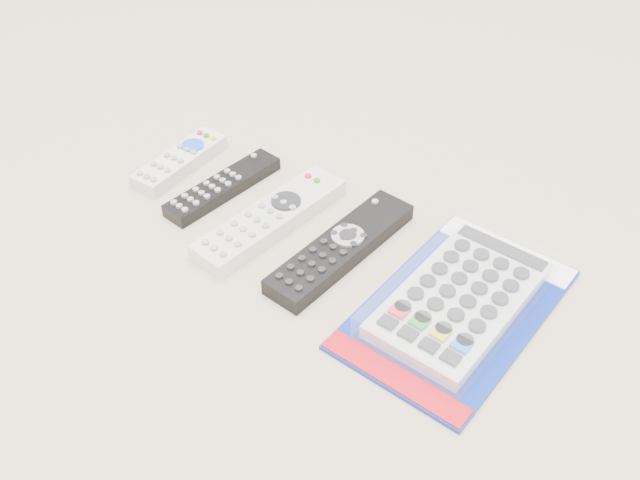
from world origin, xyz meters
The scene contains 5 objects.
remote_small_grey centered at (-0.24, 0.06, 0.01)m, with size 0.05×0.16×0.02m.
remote_slim_black centered at (-0.15, 0.05, 0.01)m, with size 0.07×0.18×0.02m.
remote_silver_dvd centered at (-0.06, 0.03, 0.01)m, with size 0.10×0.24×0.03m.
remote_large_black centered at (0.05, 0.03, 0.01)m, with size 0.09×0.23×0.02m.
jumbo_remote_packaged centered at (0.21, 0.02, 0.02)m, with size 0.20×0.30×0.04m.
Camera 1 is at (0.37, -0.54, 0.59)m, focal length 40.00 mm.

